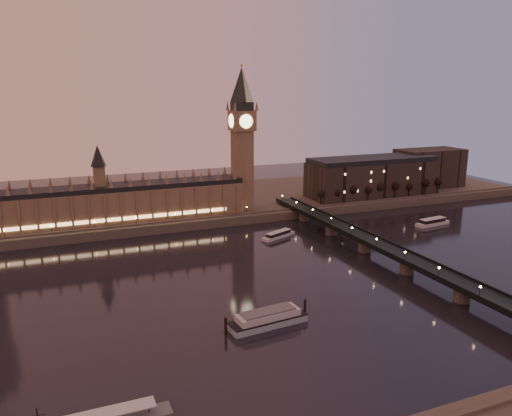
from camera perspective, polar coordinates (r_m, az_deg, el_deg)
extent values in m
plane|color=black|center=(246.01, -3.26, -8.89)|extent=(700.00, 700.00, 0.00)
cube|color=#423D35|center=(404.29, -6.95, 0.51)|extent=(560.00, 130.00, 6.00)
cube|color=brown|center=(346.39, -16.24, 0.22)|extent=(180.00, 26.00, 22.00)
cube|color=black|center=(343.80, -16.38, 2.26)|extent=(180.00, 22.00, 3.20)
cube|color=#FFCC7F|center=(334.75, -15.91, -1.28)|extent=(153.00, 0.25, 2.20)
cube|color=brown|center=(364.26, -1.57, 4.29)|extent=(13.00, 13.00, 58.00)
cube|color=brown|center=(360.16, -1.61, 9.95)|extent=(16.00, 16.00, 14.00)
cylinder|color=#FFEAA5|center=(352.54, -1.13, 9.88)|extent=(9.60, 0.35, 9.60)
cylinder|color=#FFEAA5|center=(357.34, -2.86, 9.91)|extent=(0.35, 9.60, 9.60)
cube|color=black|center=(359.65, -1.62, 11.54)|extent=(13.00, 13.00, 6.00)
cone|color=black|center=(359.41, -1.64, 13.93)|extent=(17.68, 17.68, 24.00)
sphere|color=gold|center=(359.71, -1.65, 16.00)|extent=(2.00, 2.00, 2.00)
cube|color=black|center=(284.76, 14.53, -4.43)|extent=(13.00, 260.00, 2.00)
cube|color=black|center=(280.68, 13.52, -4.31)|extent=(0.60, 260.00, 1.00)
cube|color=black|center=(288.02, 15.56, -3.97)|extent=(0.60, 260.00, 1.00)
cube|color=black|center=(427.54, 13.11, 3.30)|extent=(110.00, 36.00, 28.00)
cube|color=black|center=(425.06, 13.23, 5.42)|extent=(108.00, 34.00, 4.00)
cube|color=black|center=(479.58, 19.17, 4.36)|extent=(60.00, 30.00, 34.00)
cylinder|color=black|center=(383.07, 7.36, 0.95)|extent=(0.70, 0.70, 9.37)
sphere|color=black|center=(382.03, 7.38, 1.66)|extent=(6.25, 6.25, 6.25)
cylinder|color=black|center=(390.12, 9.16, 1.11)|extent=(0.70, 0.70, 9.37)
sphere|color=black|center=(389.10, 9.18, 1.82)|extent=(6.25, 6.25, 6.25)
cylinder|color=black|center=(397.54, 10.89, 1.28)|extent=(0.70, 0.70, 9.37)
sphere|color=black|center=(396.54, 10.92, 1.97)|extent=(6.25, 6.25, 6.25)
cylinder|color=black|center=(405.31, 12.56, 1.43)|extent=(0.70, 0.70, 9.37)
sphere|color=black|center=(404.33, 12.60, 2.11)|extent=(6.25, 6.25, 6.25)
cylinder|color=black|center=(413.42, 14.16, 1.58)|extent=(0.70, 0.70, 9.37)
sphere|color=black|center=(412.46, 14.20, 2.24)|extent=(6.25, 6.25, 6.25)
cylinder|color=black|center=(421.85, 15.71, 1.72)|extent=(0.70, 0.70, 9.37)
sphere|color=black|center=(420.90, 15.75, 2.37)|extent=(6.25, 6.25, 6.25)
cylinder|color=black|center=(430.57, 17.19, 1.85)|extent=(0.70, 0.70, 9.37)
sphere|color=black|center=(429.64, 17.23, 2.49)|extent=(6.25, 6.25, 6.25)
cylinder|color=black|center=(439.56, 18.61, 1.98)|extent=(0.70, 0.70, 9.37)
sphere|color=black|center=(438.66, 18.66, 2.61)|extent=(6.25, 6.25, 6.25)
cylinder|color=black|center=(448.82, 19.97, 2.10)|extent=(0.70, 0.70, 9.37)
sphere|color=black|center=(447.94, 20.02, 2.71)|extent=(6.25, 6.25, 6.25)
cube|color=silver|center=(321.57, 2.59, -3.22)|extent=(25.99, 15.67, 1.90)
cube|color=black|center=(321.02, 2.59, -2.90)|extent=(19.41, 12.01, 1.90)
cube|color=silver|center=(320.70, 2.59, -2.70)|extent=(19.98, 12.42, 0.35)
cube|color=silver|center=(370.90, 19.52, -1.68)|extent=(27.58, 9.92, 2.28)
cube|color=black|center=(370.33, 19.55, -1.34)|extent=(20.47, 7.88, 2.28)
cube|color=silver|center=(370.00, 19.57, -1.14)|extent=(21.04, 8.21, 0.41)
cube|color=#8CA6B2|center=(207.80, 1.37, -12.91)|extent=(33.52, 12.34, 2.66)
cube|color=black|center=(207.10, 1.38, -12.51)|extent=(33.52, 12.34, 0.51)
cube|color=silver|center=(206.40, 1.38, -12.12)|extent=(27.30, 10.72, 2.66)
cube|color=#595B5E|center=(205.67, 1.38, -11.69)|extent=(23.12, 9.31, 0.72)
cylinder|color=black|center=(200.25, -3.48, -13.32)|extent=(1.13, 1.13, 6.97)
cylinder|color=black|center=(216.42, 5.61, -11.21)|extent=(1.13, 1.13, 6.97)
cube|color=silver|center=(158.95, -17.47, -21.55)|extent=(31.55, 5.57, 0.28)
cylinder|color=black|center=(157.00, -23.71, -20.92)|extent=(3.71, 0.22, 0.22)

